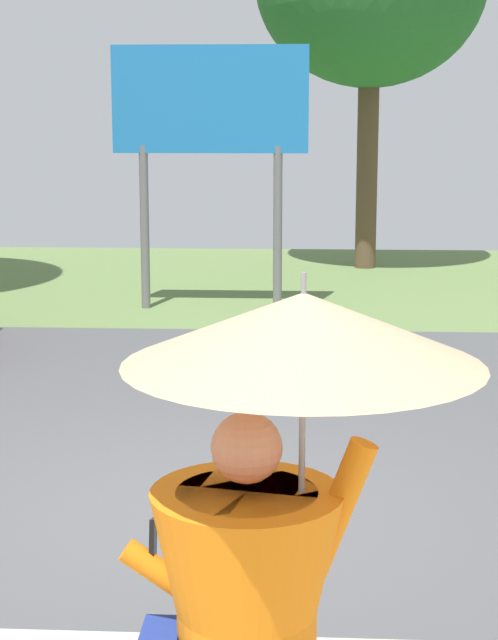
# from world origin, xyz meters

# --- Properties ---
(ground_plane) EXTENTS (40.00, 22.00, 0.20)m
(ground_plane) POSITION_xyz_m (0.00, 2.95, -0.05)
(ground_plane) COLOR #4C4C4F
(monk_pedestrian) EXTENTS (1.12, 1.09, 2.13)m
(monk_pedestrian) POSITION_xyz_m (0.54, -3.53, 1.14)
(monk_pedestrian) COLOR orange
(monk_pedestrian) RESTS_ON ground_plane
(roadside_billboard) EXTENTS (2.60, 0.12, 3.50)m
(roadside_billboard) POSITION_xyz_m (-0.63, 7.42, 2.55)
(roadside_billboard) COLOR slate
(roadside_billboard) RESTS_ON ground_plane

